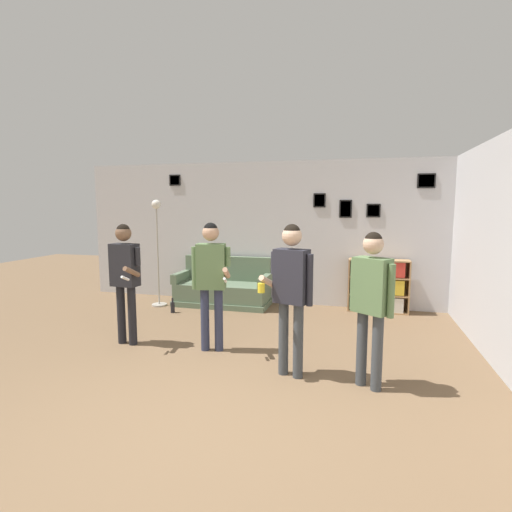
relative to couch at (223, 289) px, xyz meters
name	(u,v)px	position (x,y,z in m)	size (l,w,h in m)	color
ground_plane	(189,428)	(1.12, -4.12, -0.29)	(20.00, 20.00, 0.00)	brown
wall_back	(286,233)	(1.13, 0.42, 1.06)	(8.22, 0.08, 2.70)	silver
wall_right	(498,251)	(4.06, -1.87, 1.06)	(0.06, 6.91, 2.70)	silver
couch	(223,289)	(0.00, 0.00, 0.00)	(1.79, 0.80, 0.89)	#5B7056
bookshelf	(378,286)	(2.83, 0.20, 0.17)	(1.04, 0.30, 0.94)	#A87F51
floor_lamp	(157,241)	(-1.14, -0.40, 0.92)	(0.28, 0.28, 1.98)	#ADA89E
person_player_foreground_left	(125,271)	(-0.55, -2.41, 0.71)	(0.50, 0.48, 1.64)	black
person_player_foreground_center	(211,273)	(0.66, -2.35, 0.73)	(0.54, 0.43, 1.66)	#2D334C
person_watcher_holding_cup	(291,284)	(1.78, -2.87, 0.74)	(0.56, 0.39, 1.68)	#3D4247
person_spectator_near_bookshelf	(371,294)	(2.62, -2.95, 0.69)	(0.43, 0.37, 1.62)	#3D4247
bottle_on_floor	(173,307)	(-0.67, -0.80, -0.19)	(0.07, 0.07, 0.26)	black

